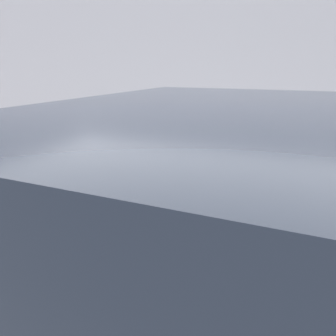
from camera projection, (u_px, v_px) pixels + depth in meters
name	position (u px, v px, depth m)	size (l,w,h in m)	color
sidewalk	(223.00, 232.00, 4.13)	(24.00, 2.80, 0.13)	#ADAAA3
building_facade	(266.00, 16.00, 5.44)	(24.00, 0.30, 5.74)	gray
parking_meter	(168.00, 152.00, 3.14)	(0.18, 0.15, 1.53)	#2D2D30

